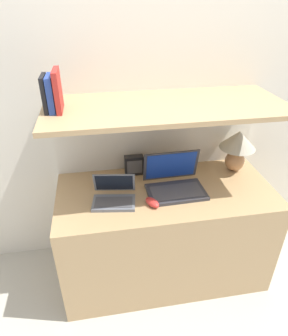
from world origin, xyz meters
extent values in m
plane|color=#B2AD9E|center=(0.00, 0.00, 0.00)|extent=(12.00, 12.00, 0.00)
cube|color=silver|center=(0.00, 0.71, 1.20)|extent=(6.00, 0.05, 2.40)
cube|color=tan|center=(0.00, 0.32, 0.37)|extent=(1.40, 0.64, 0.73)
cube|color=silver|center=(0.00, 0.66, 0.63)|extent=(1.40, 0.04, 1.26)
cube|color=tan|center=(0.00, 0.39, 1.27)|extent=(1.40, 0.58, 0.03)
ellipsoid|color=#B27A4C|center=(0.54, 0.49, 0.81)|extent=(0.14, 0.14, 0.15)
cylinder|color=tan|center=(0.54, 0.49, 0.89)|extent=(0.02, 0.02, 0.03)
cone|color=#B2AD99|center=(0.54, 0.49, 0.97)|extent=(0.25, 0.25, 0.12)
cube|color=#333338|center=(0.06, 0.28, 0.74)|extent=(0.37, 0.24, 0.02)
cube|color=#47474C|center=(0.06, 0.27, 0.75)|extent=(0.33, 0.17, 0.00)
cube|color=#333338|center=(0.05, 0.42, 0.86)|extent=(0.37, 0.06, 0.22)
cube|color=navy|center=(0.05, 0.41, 0.86)|extent=(0.33, 0.05, 0.19)
cube|color=slate|center=(-0.34, 0.23, 0.74)|extent=(0.28, 0.19, 0.02)
cube|color=#47474C|center=(-0.35, 0.23, 0.75)|extent=(0.24, 0.14, 0.00)
cube|color=slate|center=(-0.33, 0.33, 0.82)|extent=(0.26, 0.09, 0.14)
cube|color=black|center=(-0.33, 0.33, 0.83)|extent=(0.23, 0.08, 0.13)
ellipsoid|color=red|center=(-0.12, 0.19, 0.75)|extent=(0.10, 0.12, 0.04)
cube|color=black|center=(-0.17, 0.56, 0.80)|extent=(0.13, 0.06, 0.14)
cube|color=#59595B|center=(-0.17, 0.53, 0.80)|extent=(0.10, 0.00, 0.10)
cube|color=black|center=(-0.66, 0.39, 1.38)|extent=(0.02, 0.15, 0.19)
cube|color=#284293|center=(-0.63, 0.39, 1.38)|extent=(0.03, 0.15, 0.19)
cube|color=#A82823|center=(-0.59, 0.39, 1.39)|extent=(0.03, 0.18, 0.22)
camera|label=1|loc=(-0.41, -1.22, 1.85)|focal=32.00mm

